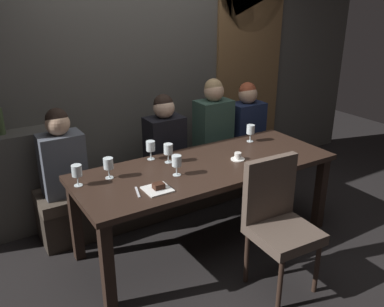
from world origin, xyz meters
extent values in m
plane|color=black|center=(0.00, 0.00, 0.00)|extent=(9.00, 9.00, 0.00)
cube|color=#4C4944|center=(0.00, 1.22, 1.50)|extent=(6.00, 0.12, 3.00)
cube|color=brown|center=(1.35, 1.15, 1.05)|extent=(0.90, 0.05, 2.10)
cube|color=black|center=(-1.03, -0.35, 0.35)|extent=(0.08, 0.08, 0.69)
cube|color=black|center=(1.03, -0.35, 0.35)|extent=(0.08, 0.08, 0.69)
cube|color=black|center=(-1.03, 0.35, 0.35)|extent=(0.08, 0.08, 0.69)
cube|color=black|center=(1.03, 0.35, 0.35)|extent=(0.08, 0.08, 0.69)
cube|color=#302119|center=(0.00, 0.00, 0.72)|extent=(2.20, 0.84, 0.04)
cube|color=#312A23|center=(0.00, 0.70, 0.17)|extent=(2.50, 0.40, 0.35)
cube|color=#473D33|center=(0.00, 0.70, 0.40)|extent=(2.50, 0.44, 0.10)
cylinder|color=#302119|center=(-0.04, -0.98, 0.21)|extent=(0.04, 0.04, 0.42)
cylinder|color=#302119|center=(0.32, -0.98, 0.21)|extent=(0.04, 0.04, 0.42)
cylinder|color=#302119|center=(-0.04, -0.62, 0.21)|extent=(0.04, 0.04, 0.42)
cylinder|color=#302119|center=(0.32, -0.62, 0.21)|extent=(0.04, 0.04, 0.42)
cube|color=brown|center=(0.14, -0.80, 0.46)|extent=(0.46, 0.46, 0.08)
cube|color=brown|center=(0.15, -0.61, 0.74)|extent=(0.44, 0.08, 0.48)
cube|color=#4C515B|center=(-1.00, 0.69, 0.72)|extent=(0.36, 0.24, 0.53)
sphere|color=tan|center=(-1.00, 0.69, 1.08)|extent=(0.20, 0.20, 0.20)
sphere|color=black|center=(-1.00, 0.70, 1.11)|extent=(0.18, 0.18, 0.18)
cube|color=black|center=(-0.02, 0.69, 0.71)|extent=(0.36, 0.24, 0.53)
sphere|color=#DBB293|center=(-0.02, 0.69, 1.07)|extent=(0.20, 0.20, 0.20)
sphere|color=black|center=(-0.02, 0.70, 1.10)|extent=(0.18, 0.18, 0.18)
cube|color=#2D473D|center=(0.55, 0.69, 0.76)|extent=(0.36, 0.24, 0.61)
sphere|color=tan|center=(0.55, 0.69, 1.15)|extent=(0.20, 0.20, 0.20)
sphere|color=#9E7F56|center=(0.55, 0.70, 1.19)|extent=(0.18, 0.18, 0.18)
cube|color=#192342|center=(0.98, 0.70, 0.71)|extent=(0.36, 0.24, 0.53)
sphere|color=tan|center=(0.98, 0.70, 1.07)|extent=(0.20, 0.20, 0.20)
sphere|color=brown|center=(0.98, 0.71, 1.10)|extent=(0.18, 0.18, 0.18)
cylinder|color=silver|center=(-0.31, -0.05, 0.74)|extent=(0.06, 0.06, 0.00)
cylinder|color=silver|center=(-0.31, -0.05, 0.78)|extent=(0.01, 0.01, 0.07)
cylinder|color=silver|center=(-0.31, -0.05, 0.86)|extent=(0.08, 0.08, 0.08)
cylinder|color=silver|center=(-0.24, 0.21, 0.74)|extent=(0.06, 0.06, 0.00)
cylinder|color=silver|center=(-0.24, 0.21, 0.78)|extent=(0.01, 0.01, 0.07)
cylinder|color=silver|center=(-0.24, 0.21, 0.86)|extent=(0.08, 0.08, 0.08)
cylinder|color=gold|center=(-0.24, 0.21, 0.84)|extent=(0.07, 0.07, 0.04)
cylinder|color=silver|center=(-0.78, 0.17, 0.74)|extent=(0.06, 0.06, 0.00)
cylinder|color=silver|center=(-0.78, 0.17, 0.78)|extent=(0.01, 0.01, 0.07)
cylinder|color=silver|center=(-0.78, 0.17, 0.86)|extent=(0.08, 0.08, 0.08)
cylinder|color=silver|center=(-0.34, 0.35, 0.74)|extent=(0.06, 0.06, 0.00)
cylinder|color=silver|center=(-0.34, 0.35, 0.78)|extent=(0.01, 0.01, 0.07)
cylinder|color=silver|center=(-0.34, 0.35, 0.86)|extent=(0.08, 0.08, 0.08)
cylinder|color=maroon|center=(-0.34, 0.35, 0.83)|extent=(0.07, 0.07, 0.02)
cylinder|color=silver|center=(0.67, 0.25, 0.74)|extent=(0.06, 0.06, 0.00)
cylinder|color=silver|center=(0.67, 0.25, 0.78)|extent=(0.01, 0.01, 0.07)
cylinder|color=silver|center=(0.67, 0.25, 0.86)|extent=(0.08, 0.08, 0.08)
cylinder|color=maroon|center=(0.67, 0.25, 0.84)|extent=(0.07, 0.07, 0.04)
cylinder|color=silver|center=(-1.02, 0.17, 0.74)|extent=(0.06, 0.06, 0.00)
cylinder|color=silver|center=(-1.02, 0.17, 0.78)|extent=(0.01, 0.01, 0.07)
cylinder|color=silver|center=(-1.02, 0.17, 0.86)|extent=(0.08, 0.08, 0.08)
cylinder|color=maroon|center=(-1.02, 0.17, 0.84)|extent=(0.07, 0.07, 0.03)
cylinder|color=white|center=(0.29, -0.05, 0.74)|extent=(0.12, 0.12, 0.01)
cylinder|color=white|center=(0.29, -0.05, 0.78)|extent=(0.06, 0.06, 0.06)
cylinder|color=brown|center=(0.29, -0.05, 0.80)|extent=(0.05, 0.05, 0.01)
cube|color=white|center=(-0.56, -0.20, 0.74)|extent=(0.19, 0.19, 0.01)
cube|color=#381E14|center=(-0.55, -0.20, 0.77)|extent=(0.08, 0.06, 0.04)
cube|color=silver|center=(-0.70, -0.17, 0.74)|extent=(0.06, 0.17, 0.01)
camera|label=1|loc=(-1.76, -2.60, 2.07)|focal=38.48mm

